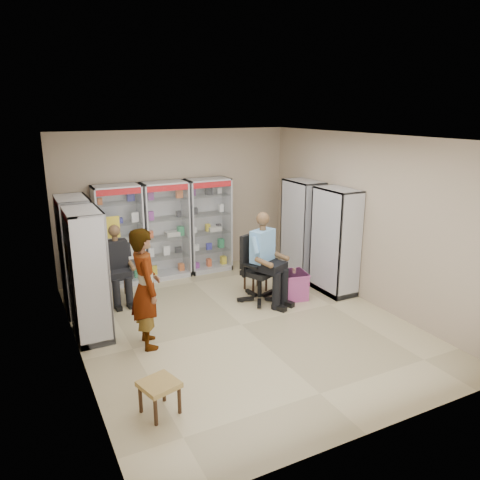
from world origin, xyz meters
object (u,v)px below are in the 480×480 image
woven_stool_b (160,397)px  woven_stool_a (255,281)px  cabinet_back_left (119,236)px  cabinet_back_right (209,225)px  cabinet_left_far (77,255)px  wooden_chair (117,275)px  cabinet_left_near (88,275)px  office_chair (260,269)px  pink_trunk (291,285)px  cabinet_right_near (335,241)px  standing_man (146,288)px  cabinet_back_mid (166,230)px  seated_shopkeeper (261,261)px  cabinet_right_far (302,228)px

woven_stool_b → woven_stool_a: bearing=45.4°
cabinet_back_left → cabinet_back_right: 1.90m
cabinet_left_far → wooden_chair: (0.68, 0.20, -0.53)m
cabinet_left_near → woven_stool_a: 3.30m
office_chair → pink_trunk: bearing=-40.2°
cabinet_back_right → cabinet_right_near: 2.76m
standing_man → cabinet_back_mid: bearing=-19.8°
cabinet_back_left → office_chair: bearing=-43.8°
cabinet_left_near → seated_shopkeeper: (2.99, 0.01, -0.22)m
cabinet_left_near → cabinet_right_far: bearing=101.4°
cabinet_back_right → office_chair: size_ratio=1.63×
pink_trunk → cabinet_back_left: bearing=140.9°
cabinet_back_left → standing_man: size_ratio=1.11×
cabinet_right_far → office_chair: bearing=119.8°
pink_trunk → cabinet_left_far: bearing=161.2°
cabinet_back_left → cabinet_left_far: size_ratio=1.00×
cabinet_left_near → woven_stool_a: cabinet_left_near is taller
cabinet_left_near → wooden_chair: cabinet_left_near is taller
seated_shopkeeper → office_chair: bearing=65.8°
cabinet_right_far → office_chair: size_ratio=1.63×
cabinet_back_left → cabinet_back_right: bearing=0.0°
cabinet_back_mid → office_chair: (1.11, -1.97, -0.39)m
cabinet_back_right → cabinet_back_left: bearing=180.0°
cabinet_left_near → standing_man: bearing=45.9°
standing_man → seated_shopkeeper: bearing=-69.6°
cabinet_back_right → seated_shopkeeper: bearing=-85.6°
cabinet_back_left → standing_man: (-0.24, -2.70, -0.10)m
cabinet_back_left → pink_trunk: (2.63, -2.14, -0.75)m
wooden_chair → seated_shopkeeper: bearing=-29.3°
cabinet_back_right → cabinet_back_mid: bearing=180.0°
cabinet_back_left → cabinet_left_near: same height
pink_trunk → woven_stool_a: 0.76m
cabinet_left_near → woven_stool_a: size_ratio=5.32×
cabinet_right_near → office_chair: cabinet_right_near is taller
office_chair → woven_stool_b: office_chair is taller
cabinet_left_far → woven_stool_a: bearing=79.8°
cabinet_back_mid → cabinet_right_far: bearing=-23.7°
cabinet_right_near → pink_trunk: cabinet_right_near is taller
wooden_chair → standing_man: bearing=-89.7°
cabinet_right_far → cabinet_left_near: (-4.46, -0.90, 0.00)m
cabinet_back_right → cabinet_left_near: size_ratio=1.00×
cabinet_left_near → pink_trunk: 3.64m
cabinet_back_left → cabinet_back_mid: bearing=0.0°
wooden_chair → cabinet_back_right: bearing=18.8°
woven_stool_a → cabinet_right_far: bearing=15.9°
cabinet_back_left → cabinet_left_near: size_ratio=1.00×
cabinet_back_right → pink_trunk: bearing=-71.1°
cabinet_back_right → cabinet_right_far: same height
cabinet_right_near → wooden_chair: (-3.78, 1.50, -0.53)m
cabinet_back_left → cabinet_back_mid: same height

